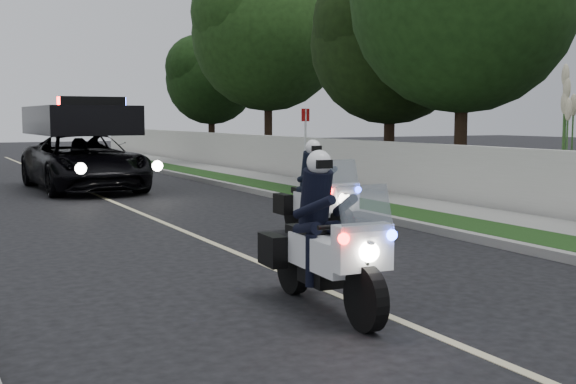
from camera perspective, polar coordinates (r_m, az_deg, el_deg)
ground at (r=8.65m, az=5.07°, el=-8.57°), size 120.00×120.00×0.00m
curb_right at (r=19.22m, az=-0.68°, el=-0.32°), size 0.20×60.00×0.15m
grass_verge at (r=19.54m, az=1.15°, el=-0.21°), size 1.20×60.00×0.16m
sidewalk_right at (r=20.19m, az=4.39°, el=-0.03°), size 1.40×60.00×0.16m
property_wall at (r=20.68m, az=6.75°, el=1.96°), size 0.22×60.00×1.50m
lane_marking at (r=17.77m, az=-12.57°, el=-1.20°), size 0.12×50.00×0.01m
police_moto_left at (r=8.25m, az=2.90°, el=-9.27°), size 0.86×2.16×1.80m
police_moto_right at (r=12.87m, az=2.29°, el=-3.76°), size 0.76×2.10×1.77m
police_suv at (r=22.41m, az=-15.71°, el=0.16°), size 2.96×6.12×2.94m
sign_post at (r=21.88m, az=1.37°, el=0.24°), size 0.52×0.52×2.50m
pampas_far at (r=16.10m, az=21.76°, el=-2.23°), size 1.37×1.37×3.57m
tree_right_b at (r=21.08m, az=13.34°, el=-0.13°), size 7.69×7.69×10.53m
tree_right_c at (r=24.62m, az=7.93°, el=0.82°), size 5.98×5.98×8.92m
tree_right_d at (r=32.71m, az=-1.56°, el=2.12°), size 8.92×8.92×11.29m
tree_right_e at (r=40.28m, az=-6.02°, el=2.80°), size 5.30×5.30×8.22m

